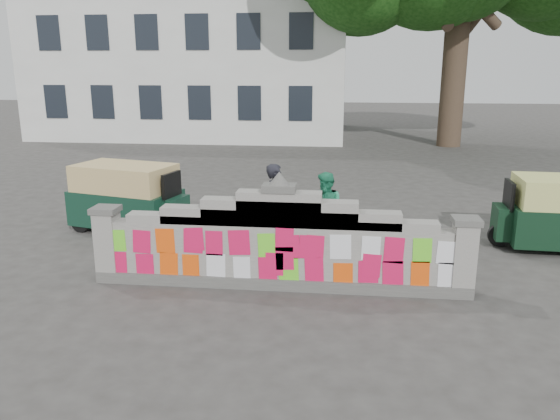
# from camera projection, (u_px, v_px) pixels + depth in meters

# --- Properties ---
(ground) EXTENTS (100.00, 100.00, 0.00)m
(ground) POSITION_uv_depth(u_px,v_px,m) (279.00, 287.00, 9.38)
(ground) COLOR #383533
(ground) RESTS_ON ground
(parapet_wall) EXTENTS (6.48, 0.44, 2.01)m
(parapet_wall) POSITION_uv_depth(u_px,v_px,m) (279.00, 245.00, 9.18)
(parapet_wall) COLOR #4C4C49
(parapet_wall) RESTS_ON ground
(building) EXTENTS (16.00, 10.00, 8.90)m
(building) POSITION_uv_depth(u_px,v_px,m) (200.00, 60.00, 30.25)
(building) COLOR silver
(building) RESTS_ON ground
(cyclist_bike) EXTENTS (1.87, 0.82, 0.95)m
(cyclist_bike) POSITION_uv_depth(u_px,v_px,m) (276.00, 233.00, 10.79)
(cyclist_bike) COLOR black
(cyclist_bike) RESTS_ON ground
(cyclist_rider) EXTENTS (0.45, 0.63, 1.61)m
(cyclist_rider) POSITION_uv_depth(u_px,v_px,m) (276.00, 217.00, 10.70)
(cyclist_rider) COLOR black
(cyclist_rider) RESTS_ON ground
(pedestrian) EXTENTS (0.95, 0.96, 1.56)m
(pedestrian) POSITION_uv_depth(u_px,v_px,m) (326.00, 210.00, 11.34)
(pedestrian) COLOR #2A9A6D
(pedestrian) RESTS_ON ground
(rickshaw_left) EXTENTS (2.84, 1.83, 1.53)m
(rickshaw_left) POSITION_uv_depth(u_px,v_px,m) (129.00, 197.00, 12.44)
(rickshaw_left) COLOR #113325
(rickshaw_left) RESTS_ON ground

